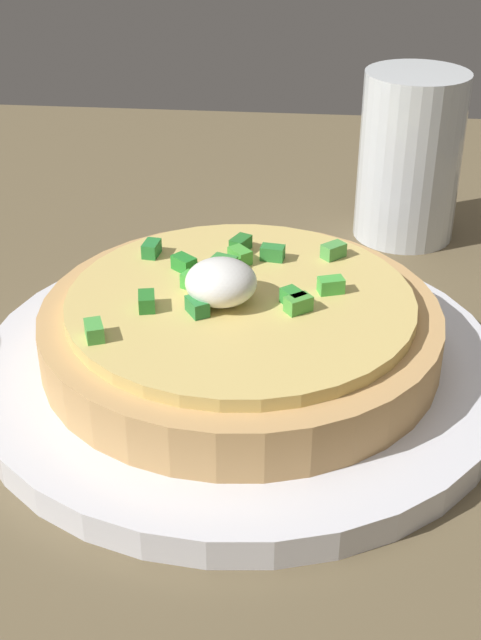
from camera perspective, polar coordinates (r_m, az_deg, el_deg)
dining_table at (r=48.32cm, az=-10.48°, el=-5.16°), size 95.32×77.62×3.35cm
plate at (r=45.89cm, az=0.00°, el=-2.98°), size 27.57×27.57×1.55cm
pizza at (r=44.57cm, az=-0.03°, el=-0.33°), size 20.74×20.74×5.60cm
cup_near at (r=61.28cm, az=11.12°, el=10.02°), size 7.01×7.01×11.60cm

